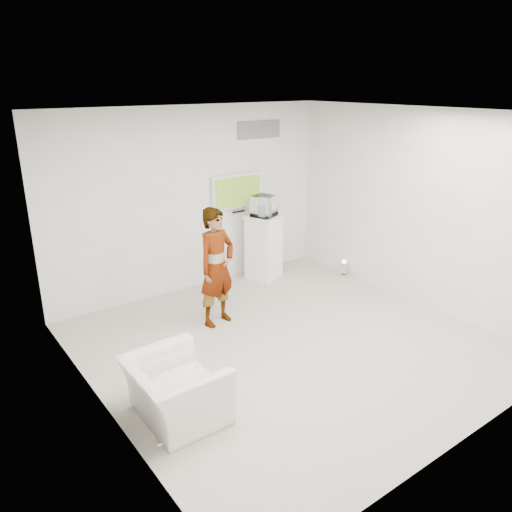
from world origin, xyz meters
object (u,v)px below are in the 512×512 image
(person, at_px, (217,267))
(floor_uplight, at_px, (344,269))
(tv, at_px, (237,191))
(armchair, at_px, (176,390))
(pedestal, at_px, (264,247))

(person, relative_size, floor_uplight, 5.71)
(floor_uplight, bearing_deg, tv, 141.86)
(tv, relative_size, floor_uplight, 3.32)
(armchair, bearing_deg, pedestal, -50.18)
(armchair, xyz_separation_m, floor_uplight, (4.30, 1.77, -0.18))
(armchair, height_order, pedestal, pedestal)
(person, xyz_separation_m, armchair, (-1.52, -1.59, -0.53))
(person, distance_m, armchair, 2.26)
(tv, height_order, floor_uplight, tv)
(person, height_order, pedestal, person)
(armchair, xyz_separation_m, pedestal, (3.12, 2.60, 0.24))
(pedestal, xyz_separation_m, floor_uplight, (1.18, -0.83, -0.42))
(floor_uplight, bearing_deg, person, -176.27)
(person, xyz_separation_m, pedestal, (1.60, 1.01, -0.29))
(tv, bearing_deg, person, -133.35)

